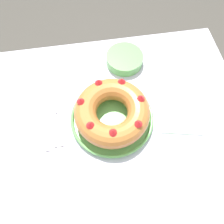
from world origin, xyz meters
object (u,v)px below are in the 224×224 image
object	(u,v)px
napkin	(181,121)
serving_dish	(112,118)
fork	(55,119)
bundt_cake	(112,112)
serving_knife	(47,128)
cake_knife	(60,127)
side_bowl	(125,59)

from	to	relation	value
napkin	serving_dish	bearing A→B (deg)	169.82
serving_dish	fork	world-z (taller)	serving_dish
bundt_cake	serving_knife	world-z (taller)	bundt_cake
napkin	serving_knife	bearing A→B (deg)	174.37
serving_knife	cake_knife	xyz separation A→B (m)	(0.05, -0.00, -0.00)
fork	cake_knife	distance (m)	0.04
fork	side_bowl	xyz separation A→B (m)	(0.34, 0.25, 0.02)
serving_knife	napkin	bearing A→B (deg)	-1.83
serving_dish	side_bowl	distance (m)	0.30
cake_knife	napkin	distance (m)	0.49
serving_dish	bundt_cake	world-z (taller)	bundt_cake
serving_knife	cake_knife	bearing A→B (deg)	-0.47
fork	napkin	xyz separation A→B (m)	(0.51, -0.09, -0.00)
serving_dish	side_bowl	size ratio (longest dim) A/B	1.97
side_bowl	fork	bearing A→B (deg)	-143.56
fork	side_bowl	size ratio (longest dim) A/B	1.21
cake_knife	serving_dish	bearing A→B (deg)	5.57
fork	serving_knife	xyz separation A→B (m)	(-0.03, -0.03, 0.00)
serving_dish	fork	xyz separation A→B (m)	(-0.23, 0.04, -0.01)
serving_knife	side_bowl	xyz separation A→B (m)	(0.37, 0.28, 0.02)
serving_dish	cake_knife	world-z (taller)	serving_dish
serving_dish	serving_knife	xyz separation A→B (m)	(-0.27, 0.00, -0.01)
napkin	cake_knife	bearing A→B (deg)	174.22
bundt_cake	side_bowl	world-z (taller)	bundt_cake
cake_knife	side_bowl	world-z (taller)	side_bowl
bundt_cake	serving_dish	bearing A→B (deg)	-93.08
serving_dish	serving_knife	size ratio (longest dim) A/B	1.49
bundt_cake	napkin	distance (m)	0.29
serving_knife	side_bowl	world-z (taller)	side_bowl
fork	cake_knife	bearing A→B (deg)	-57.95
napkin	side_bowl	bearing A→B (deg)	117.49
bundt_cake	serving_knife	bearing A→B (deg)	179.21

